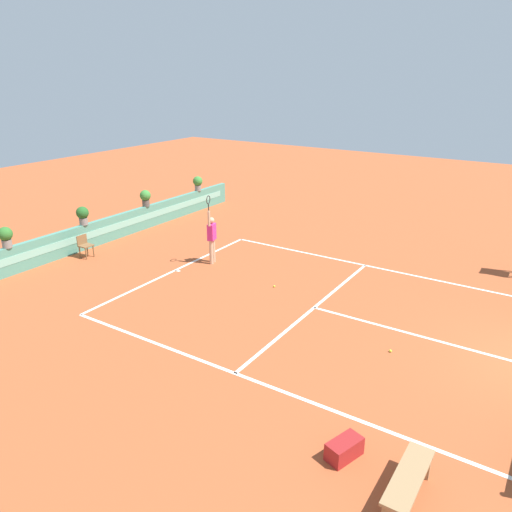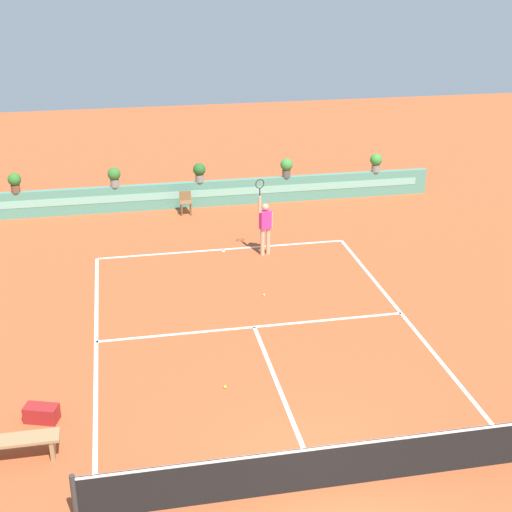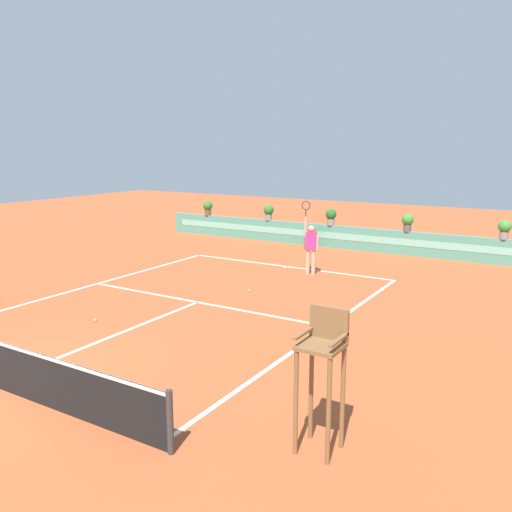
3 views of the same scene
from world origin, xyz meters
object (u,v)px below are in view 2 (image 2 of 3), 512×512
(potted_plant_centre, at_px, (199,171))
(potted_plant_far_right, at_px, (376,162))
(tennis_player, at_px, (265,224))
(ball_kid_chair, at_px, (186,202))
(gear_bag, at_px, (42,413))
(tennis_ball_near_baseline, at_px, (264,295))
(potted_plant_left, at_px, (114,176))
(potted_plant_far_left, at_px, (15,181))
(tennis_ball_mid_court, at_px, (225,387))
(bench_courtside, at_px, (18,444))
(potted_plant_right, at_px, (286,166))

(potted_plant_centre, bearing_deg, potted_plant_far_right, 0.00)
(potted_plant_centre, bearing_deg, tennis_player, -74.00)
(potted_plant_far_right, bearing_deg, ball_kid_chair, -174.56)
(gear_bag, bearing_deg, tennis_ball_near_baseline, 40.46)
(potted_plant_far_right, bearing_deg, potted_plant_left, 180.00)
(potted_plant_left, distance_m, potted_plant_far_left, 3.57)
(tennis_ball_mid_court, height_order, potted_plant_far_left, potted_plant_far_left)
(potted_plant_far_right, bearing_deg, potted_plant_far_left, 180.00)
(ball_kid_chair, height_order, potted_plant_far_right, potted_plant_far_right)
(tennis_ball_mid_court, xyz_separation_m, potted_plant_far_left, (-5.73, 12.73, 1.38))
(potted_plant_far_right, bearing_deg, tennis_ball_mid_court, -122.36)
(ball_kid_chair, relative_size, gear_bag, 1.21)
(potted_plant_left, bearing_deg, bench_courtside, -98.55)
(tennis_ball_mid_court, height_order, potted_plant_far_right, potted_plant_far_right)
(tennis_ball_near_baseline, bearing_deg, potted_plant_right, 72.60)
(ball_kid_chair, height_order, potted_plant_left, potted_plant_left)
(ball_kid_chair, xyz_separation_m, gear_bag, (-4.39, -12.48, -0.30))
(gear_bag, distance_m, potted_plant_far_left, 13.38)
(ball_kid_chair, xyz_separation_m, potted_plant_left, (-2.55, 0.73, 0.93))
(ball_kid_chair, height_order, potted_plant_centre, potted_plant_centre)
(potted_plant_far_left, bearing_deg, potted_plant_centre, 0.00)
(bench_courtside, xyz_separation_m, potted_plant_centre, (5.36, 14.46, 1.04))
(gear_bag, bearing_deg, potted_plant_far_right, 47.56)
(gear_bag, height_order, potted_plant_far_right, potted_plant_far_right)
(gear_bag, xyz_separation_m, tennis_ball_near_baseline, (5.85, 4.99, -0.15))
(gear_bag, height_order, tennis_ball_mid_court, gear_bag)
(potted_plant_right, height_order, potted_plant_centre, same)
(potted_plant_far_right, height_order, potted_plant_right, same)
(tennis_player, xyz_separation_m, potted_plant_left, (-4.67, 5.17, 0.36))
(potted_plant_left, relative_size, potted_plant_right, 1.00)
(potted_plant_centre, bearing_deg, potted_plant_right, 0.00)
(ball_kid_chair, relative_size, tennis_player, 0.33)
(ball_kid_chair, relative_size, potted_plant_far_right, 1.17)
(tennis_player, distance_m, tennis_ball_near_baseline, 3.28)
(bench_courtside, xyz_separation_m, potted_plant_right, (8.76, 14.46, 1.04))
(ball_kid_chair, height_order, potted_plant_far_left, potted_plant_far_left)
(potted_plant_far_right, bearing_deg, gear_bag, -132.44)
(tennis_ball_near_baseline, xyz_separation_m, potted_plant_far_right, (6.22, 8.22, 1.38))
(gear_bag, height_order, potted_plant_left, potted_plant_left)
(potted_plant_far_right, height_order, potted_plant_far_left, same)
(bench_courtside, relative_size, potted_plant_left, 2.21)
(tennis_player, bearing_deg, gear_bag, -129.00)
(bench_courtside, bearing_deg, potted_plant_far_left, 95.49)
(gear_bag, height_order, potted_plant_right, potted_plant_right)
(ball_kid_chair, distance_m, potted_plant_centre, 1.35)
(gear_bag, bearing_deg, potted_plant_left, 82.07)
(potted_plant_far_left, relative_size, potted_plant_centre, 1.00)
(potted_plant_right, bearing_deg, potted_plant_left, 180.00)
(tennis_ball_mid_court, xyz_separation_m, potted_plant_left, (-2.17, 12.73, 1.38))
(potted_plant_far_left, bearing_deg, bench_courtside, -84.51)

